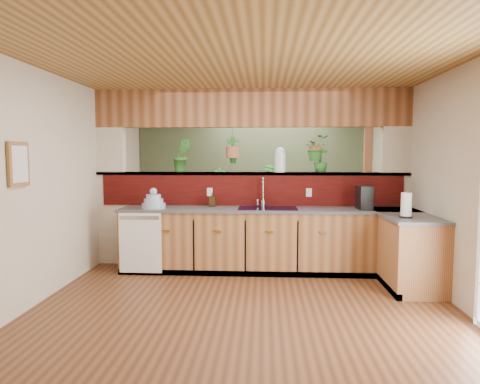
# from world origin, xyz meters

# --- Properties ---
(ground) EXTENTS (4.60, 7.00, 0.01)m
(ground) POSITION_xyz_m (0.00, 0.00, 0.00)
(ground) COLOR brown
(ground) RESTS_ON ground
(ceiling) EXTENTS (4.60, 7.00, 0.01)m
(ceiling) POSITION_xyz_m (0.00, 0.00, 2.60)
(ceiling) COLOR brown
(ceiling) RESTS_ON ground
(wall_back) EXTENTS (4.60, 0.02, 2.60)m
(wall_back) POSITION_xyz_m (0.00, 3.50, 1.30)
(wall_back) COLOR beige
(wall_back) RESTS_ON ground
(wall_front) EXTENTS (4.60, 0.02, 2.60)m
(wall_front) POSITION_xyz_m (0.00, -3.50, 1.30)
(wall_front) COLOR beige
(wall_front) RESTS_ON ground
(wall_left) EXTENTS (0.02, 7.00, 2.60)m
(wall_left) POSITION_xyz_m (-2.30, 0.00, 1.30)
(wall_left) COLOR beige
(wall_left) RESTS_ON ground
(wall_right) EXTENTS (0.02, 7.00, 2.60)m
(wall_right) POSITION_xyz_m (2.30, 0.00, 1.30)
(wall_right) COLOR beige
(wall_right) RESTS_ON ground
(pass_through_partition) EXTENTS (4.60, 0.21, 2.60)m
(pass_through_partition) POSITION_xyz_m (0.03, 1.35, 1.19)
(pass_through_partition) COLOR beige
(pass_through_partition) RESTS_ON ground
(pass_through_ledge) EXTENTS (4.60, 0.21, 0.04)m
(pass_through_ledge) POSITION_xyz_m (0.00, 1.35, 1.37)
(pass_through_ledge) COLOR brown
(pass_through_ledge) RESTS_ON ground
(header_beam) EXTENTS (4.60, 0.15, 0.55)m
(header_beam) POSITION_xyz_m (0.00, 1.35, 2.33)
(header_beam) COLOR brown
(header_beam) RESTS_ON ground
(sage_backwall) EXTENTS (4.55, 0.02, 2.55)m
(sage_backwall) POSITION_xyz_m (0.00, 3.48, 1.30)
(sage_backwall) COLOR #4C5C3F
(sage_backwall) RESTS_ON ground
(countertop) EXTENTS (4.14, 1.52, 0.90)m
(countertop) POSITION_xyz_m (0.84, 0.87, 0.45)
(countertop) COLOR brown
(countertop) RESTS_ON ground
(dishwasher) EXTENTS (0.58, 0.03, 0.82)m
(dishwasher) POSITION_xyz_m (-1.48, 0.66, 0.46)
(dishwasher) COLOR white
(dishwasher) RESTS_ON ground
(navy_sink) EXTENTS (0.82, 0.50, 0.18)m
(navy_sink) POSITION_xyz_m (0.25, 0.98, 0.82)
(navy_sink) COLOR black
(navy_sink) RESTS_ON countertop
(framed_print) EXTENTS (0.04, 0.35, 0.45)m
(framed_print) POSITION_xyz_m (-2.27, -0.80, 1.55)
(framed_print) COLOR brown
(framed_print) RESTS_ON wall_left
(faucet) EXTENTS (0.18, 0.19, 0.43)m
(faucet) POSITION_xyz_m (0.18, 1.13, 1.13)
(faucet) COLOR #B7B7B2
(faucet) RESTS_ON countertop
(dish_stack) EXTENTS (0.33, 0.33, 0.29)m
(dish_stack) POSITION_xyz_m (-1.35, 0.89, 0.99)
(dish_stack) COLOR #9CAACA
(dish_stack) RESTS_ON countertop
(soap_dispenser) EXTENTS (0.10, 0.10, 0.20)m
(soap_dispenser) POSITION_xyz_m (-0.55, 1.12, 1.00)
(soap_dispenser) COLOR #372714
(soap_dispenser) RESTS_ON countertop
(coffee_maker) EXTENTS (0.17, 0.29, 0.32)m
(coffee_maker) POSITION_xyz_m (1.57, 0.91, 1.05)
(coffee_maker) COLOR black
(coffee_maker) RESTS_ON countertop
(paper_towel) EXTENTS (0.15, 0.15, 0.32)m
(paper_towel) POSITION_xyz_m (1.88, 0.16, 1.04)
(paper_towel) COLOR black
(paper_towel) RESTS_ON countertop
(glass_jar) EXTENTS (0.16, 0.16, 0.36)m
(glass_jar) POSITION_xyz_m (0.43, 1.35, 1.57)
(glass_jar) COLOR silver
(glass_jar) RESTS_ON pass_through_ledge
(ledge_plant_left) EXTENTS (0.34, 0.31, 0.49)m
(ledge_plant_left) POSITION_xyz_m (-1.03, 1.35, 1.64)
(ledge_plant_left) COLOR #276422
(ledge_plant_left) RESTS_ON pass_through_ledge
(ledge_plant_right) EXTENTS (0.23, 0.23, 0.36)m
(ledge_plant_right) POSITION_xyz_m (1.02, 1.35, 1.57)
(ledge_plant_right) COLOR #276422
(ledge_plant_right) RESTS_ON pass_through_ledge
(hanging_plant_a) EXTENTS (0.23, 0.19, 0.53)m
(hanging_plant_a) POSITION_xyz_m (-0.27, 1.35, 1.85)
(hanging_plant_a) COLOR brown
(hanging_plant_a) RESTS_ON header_beam
(hanging_plant_b) EXTENTS (0.42, 0.40, 0.48)m
(hanging_plant_b) POSITION_xyz_m (0.95, 1.35, 1.90)
(hanging_plant_b) COLOR brown
(hanging_plant_b) RESTS_ON header_beam
(shelving_console) EXTENTS (1.37, 0.53, 0.89)m
(shelving_console) POSITION_xyz_m (-0.19, 3.25, 0.50)
(shelving_console) COLOR black
(shelving_console) RESTS_ON ground
(shelf_plant_a) EXTENTS (0.28, 0.23, 0.46)m
(shelf_plant_a) POSITION_xyz_m (-0.66, 3.25, 1.17)
(shelf_plant_a) COLOR #276422
(shelf_plant_a) RESTS_ON shelving_console
(shelf_plant_b) EXTENTS (0.39, 0.39, 0.52)m
(shelf_plant_b) POSITION_xyz_m (0.32, 3.25, 1.21)
(shelf_plant_b) COLOR #276422
(shelf_plant_b) RESTS_ON shelving_console
(floor_plant) EXTENTS (0.69, 0.61, 0.73)m
(floor_plant) POSITION_xyz_m (1.25, 2.64, 0.37)
(floor_plant) COLOR #276422
(floor_plant) RESTS_ON ground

